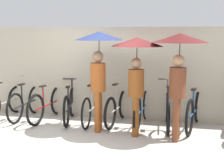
# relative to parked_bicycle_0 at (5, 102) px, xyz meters

# --- Properties ---
(ground_plane) EXTENTS (30.00, 30.00, 0.00)m
(ground_plane) POSITION_rel_parked_bicycle_0_xyz_m (2.30, -1.32, -0.38)
(ground_plane) COLOR beige
(back_wall) EXTENTS (13.66, 0.12, 2.23)m
(back_wall) POSITION_rel_parked_bicycle_0_xyz_m (2.30, 0.52, 0.74)
(back_wall) COLOR #B2A893
(back_wall) RESTS_ON ground
(parked_bicycle_0) EXTENTS (0.47, 1.71, 1.01)m
(parked_bicycle_0) POSITION_rel_parked_bicycle_0_xyz_m (0.00, 0.00, 0.00)
(parked_bicycle_0) COLOR black
(parked_bicycle_0) RESTS_ON ground
(parked_bicycle_1) EXTENTS (0.44, 1.72, 1.01)m
(parked_bicycle_1) POSITION_rel_parked_bicycle_0_xyz_m (0.57, 0.03, 0.00)
(parked_bicycle_1) COLOR black
(parked_bicycle_1) RESTS_ON ground
(parked_bicycle_2) EXTENTS (0.44, 1.81, 1.09)m
(parked_bicycle_2) POSITION_rel_parked_bicycle_0_xyz_m (1.15, 0.02, 0.01)
(parked_bicycle_2) COLOR black
(parked_bicycle_2) RESTS_ON ground
(parked_bicycle_3) EXTENTS (0.52, 1.65, 0.97)m
(parked_bicycle_3) POSITION_rel_parked_bicycle_0_xyz_m (1.72, -0.01, 0.00)
(parked_bicycle_3) COLOR black
(parked_bicycle_3) RESTS_ON ground
(parked_bicycle_4) EXTENTS (0.44, 1.73, 1.07)m
(parked_bicycle_4) POSITION_rel_parked_bicycle_0_xyz_m (2.30, -0.01, 0.00)
(parked_bicycle_4) COLOR black
(parked_bicycle_4) RESTS_ON ground
(parked_bicycle_5) EXTENTS (0.44, 1.71, 0.99)m
(parked_bicycle_5) POSITION_rel_parked_bicycle_0_xyz_m (2.87, 0.07, 0.00)
(parked_bicycle_5) COLOR black
(parked_bicycle_5) RESTS_ON ground
(parked_bicycle_6) EXTENTS (0.44, 1.84, 1.03)m
(parked_bicycle_6) POSITION_rel_parked_bicycle_0_xyz_m (3.45, 0.05, 0.02)
(parked_bicycle_6) COLOR black
(parked_bicycle_6) RESTS_ON ground
(parked_bicycle_7) EXTENTS (0.44, 1.69, 1.04)m
(parked_bicycle_7) POSITION_rel_parked_bicycle_0_xyz_m (4.02, -0.02, -0.01)
(parked_bicycle_7) COLOR black
(parked_bicycle_7) RESTS_ON ground
(parked_bicycle_8) EXTENTS (0.54, 1.84, 1.01)m
(parked_bicycle_8) POSITION_rel_parked_bicycle_0_xyz_m (4.60, 0.05, 0.03)
(parked_bicycle_8) COLOR black
(parked_bicycle_8) RESTS_ON ground
(pedestrian_leading) EXTENTS (1.04, 1.04, 2.12)m
(pedestrian_leading) POSITION_rel_parked_bicycle_0_xyz_m (2.57, -0.49, 1.30)
(pedestrian_leading) COLOR #9E4C1E
(pedestrian_leading) RESTS_ON ground
(pedestrian_center) EXTENTS (1.06, 1.06, 2.00)m
(pedestrian_center) POSITION_rel_parked_bicycle_0_xyz_m (3.39, -0.58, 1.23)
(pedestrian_center) COLOR brown
(pedestrian_center) RESTS_ON ground
(pedestrian_trailing) EXTENTS (1.08, 1.08, 2.09)m
(pedestrian_trailing) POSITION_rel_parked_bicycle_0_xyz_m (4.23, -0.72, 1.30)
(pedestrian_trailing) COLOR brown
(pedestrian_trailing) RESTS_ON ground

